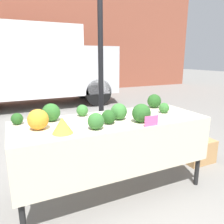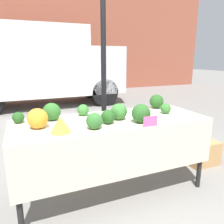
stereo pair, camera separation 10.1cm
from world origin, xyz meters
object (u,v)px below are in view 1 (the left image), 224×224
parked_truck (31,64)px  price_sign (151,121)px  produce_crate (198,151)px  orange_cauliflower (38,119)px

parked_truck → price_sign: (0.54, -5.32, -0.39)m
price_sign → produce_crate: price_sign is taller
parked_truck → orange_cauliflower: size_ratio=25.10×
parked_truck → orange_cauliflower: bearing=-94.9°
parked_truck → price_sign: 5.36m
orange_cauliflower → price_sign: 1.04m
orange_cauliflower → produce_crate: size_ratio=0.43×
orange_cauliflower → price_sign: orange_cauliflower is taller
orange_cauliflower → parked_truck: bearing=85.1°
orange_cauliflower → price_sign: size_ratio=1.25×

